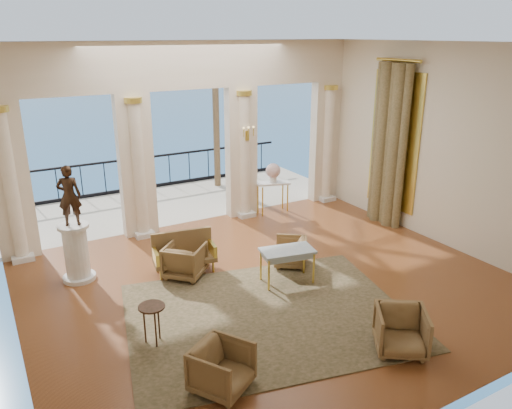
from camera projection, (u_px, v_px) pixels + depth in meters
floor at (272, 285)px, 9.75m from camera, size 9.00×9.00×0.00m
room_walls at (311, 152)px, 7.89m from camera, size 9.00×9.00×9.00m
arcade at (190, 124)px, 12.04m from camera, size 9.00×0.56×4.50m
terrace at (168, 204)px, 14.52m from camera, size 10.00×3.60×0.10m
balustrade at (149, 176)px, 15.68m from camera, size 9.00×0.06×1.03m
palm_tree at (214, 53)px, 14.76m from camera, size 2.00×2.00×4.50m
sea at (14, 125)px, 60.89m from camera, size 160.00×160.00×0.00m
curtain at (389, 145)px, 12.33m from camera, size 0.33×1.40×4.09m
window_frame at (394, 141)px, 12.39m from camera, size 0.04×1.60×3.40m
wall_sconce at (247, 135)px, 12.55m from camera, size 0.30×0.11×0.33m
rug at (267, 315)px, 8.67m from camera, size 5.43×4.64×0.02m
armchair_a at (222, 366)px, 6.78m from camera, size 0.97×0.95×0.74m
armchair_b at (401, 329)px, 7.60m from camera, size 1.02×1.00×0.77m
armchair_c at (290, 251)px, 10.45m from camera, size 0.87×0.88×0.66m
armchair_d at (185, 259)px, 9.97m from camera, size 1.01×1.01×0.76m
settee at (184, 252)px, 10.21m from camera, size 1.32×0.73×0.83m
game_table at (287, 253)px, 9.64m from camera, size 1.11×0.75×0.70m
pedestal at (77, 253)px, 9.78m from camera, size 0.64×0.64×1.16m
statue at (69, 196)px, 9.39m from camera, size 0.50×0.41×1.18m
console_table at (273, 187)px, 13.46m from camera, size 0.96×0.61×0.85m
urn at (273, 172)px, 13.32m from camera, size 0.39×0.39×0.52m
side_table at (152, 311)px, 7.71m from camera, size 0.42×0.42×0.68m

